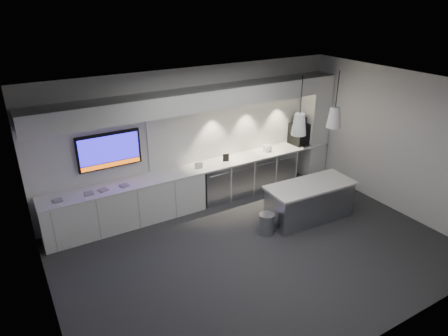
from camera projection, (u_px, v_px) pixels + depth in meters
floor at (258, 251)px, 7.40m from camera, size 7.00×7.00×0.00m
ceiling at (264, 91)px, 6.18m from camera, size 7.00×7.00×0.00m
wall_back at (195, 136)px, 8.76m from camera, size 7.00×0.00×7.00m
wall_front at (381, 254)px, 4.82m from camera, size 7.00×0.00×7.00m
wall_left at (40, 237)px, 5.16m from camera, size 0.00×7.00×7.00m
wall_right at (396, 142)px, 8.41m from camera, size 0.00×7.00×7.00m
back_counter at (202, 167)px, 8.75m from camera, size 6.80×0.65×0.04m
left_base_cabinets at (127, 205)px, 8.12m from camera, size 3.30×0.63×0.86m
fridge_unit_a at (212, 183)px, 9.05m from camera, size 0.60×0.61×0.85m
fridge_unit_b at (236, 177)px, 9.35m from camera, size 0.60×0.61×0.85m
fridge_unit_c at (258, 172)px, 9.64m from camera, size 0.60×0.61×0.85m
fridge_unit_d at (279, 166)px, 9.93m from camera, size 0.60×0.61×0.85m
backsplash at (241, 126)px, 9.28m from camera, size 4.60×0.03×1.30m
soffit at (200, 99)px, 8.16m from camera, size 6.90×0.60×0.40m
column at (313, 126)px, 10.09m from camera, size 0.55×0.55×2.60m
wall_tv at (109, 150)px, 7.81m from camera, size 1.25×0.07×0.72m
island at (309, 201)px, 8.33m from camera, size 1.91×0.89×0.80m
bin at (266, 224)px, 7.87m from camera, size 0.32×0.32×0.42m
coffee_machine at (299, 133)px, 9.93m from camera, size 0.42×0.58×0.70m
sign_black at (226, 158)px, 8.96m from camera, size 0.14×0.06×0.18m
sign_white at (199, 165)px, 8.62m from camera, size 0.18×0.08×0.14m
cup_cluster at (268, 148)px, 9.53m from camera, size 0.18×0.18×0.15m
tray_a at (58, 201)px, 7.29m from camera, size 0.17×0.17×0.02m
tray_b at (89, 193)px, 7.55m from camera, size 0.17×0.17×0.02m
tray_c at (103, 190)px, 7.68m from camera, size 0.20×0.20×0.02m
tray_d at (124, 186)px, 7.85m from camera, size 0.19×0.19×0.02m
pendant_left at (299, 124)px, 7.41m from camera, size 0.29×0.29×1.11m
pendant_right at (334, 117)px, 7.83m from camera, size 0.29×0.29×1.11m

